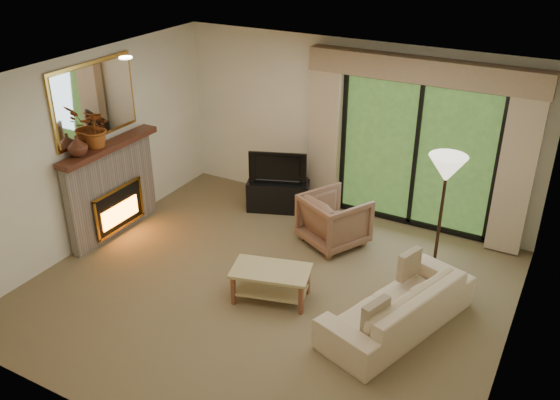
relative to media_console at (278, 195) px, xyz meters
The scene contains 22 objects.
floor 2.17m from the media_console, 64.48° to the right, with size 5.50×5.50×0.00m, color olive.
ceiling 3.20m from the media_console, 64.48° to the right, with size 5.50×5.50×0.00m, color silver.
wall_back 1.52m from the media_console, 30.57° to the left, with size 5.00×5.00×0.00m, color #EEE3C8.
wall_front 4.67m from the media_console, 78.18° to the right, with size 5.00×5.00×0.00m, color #EEE3C8.
wall_left 2.87m from the media_console, 133.01° to the right, with size 5.00×5.00×0.00m, color #EEE3C8.
wall_right 4.30m from the media_console, 27.91° to the right, with size 5.00×5.00×0.00m, color #EEE3C8.
fireplace 2.48m from the media_console, 134.15° to the right, with size 0.24×1.70×1.37m, color slate, non-canonical shape.
mirror 3.03m from the media_console, 135.55° to the right, with size 0.07×1.45×1.02m, color #B78432, non-canonical shape.
sliding_door 2.17m from the media_console, 14.52° to the left, with size 2.26×0.10×2.16m, color black, non-canonical shape.
curtain_left 1.19m from the media_console, 33.87° to the left, with size 0.45×0.18×2.35m, color tan.
curtain_right 3.44m from the media_console, ahead, with size 0.45×0.18×2.35m, color tan.
cornice 2.87m from the media_console, 11.99° to the left, with size 3.20×0.24×0.32m, color #9A7B5B.
media_console is the anchor object (origin of this frame).
tv 0.49m from the media_console, ahead, with size 0.87×0.11×0.50m, color black.
armchair 1.30m from the media_console, 24.55° to the right, with size 0.78×0.80×0.73m, color brown.
sofa 3.16m from the media_console, 36.43° to the right, with size 1.94×0.76×0.57m, color #C7AD88.
pillow_near 3.48m from the media_console, 44.55° to the right, with size 0.10×0.36×0.36m, color brown.
pillow_far 2.81m from the media_console, 27.97° to the right, with size 0.09×0.35×0.35m, color brown.
coffee_table 2.35m from the media_console, 63.31° to the right, with size 0.92×0.51×0.41m, color tan, non-canonical shape.
floor_lamp 2.81m from the media_console, 15.89° to the right, with size 0.45×0.45×1.68m, color beige, non-canonical shape.
vase 3.08m from the media_console, 126.73° to the right, with size 0.26×0.26×0.27m, color #482215.
branches 2.90m from the media_console, 131.47° to the right, with size 0.48×0.42×0.53m, color #954919.
Camera 1 is at (3.02, -5.22, 4.26)m, focal length 38.00 mm.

